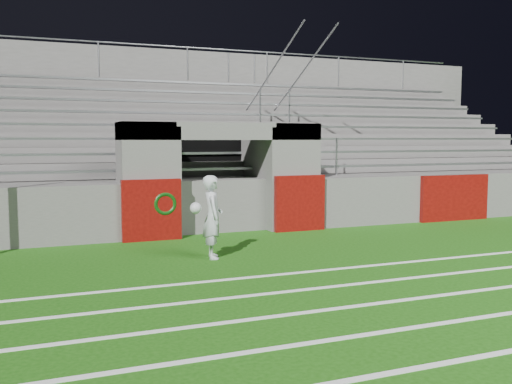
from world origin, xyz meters
name	(u,v)px	position (x,y,z in m)	size (l,w,h in m)	color
ground	(283,260)	(0.00, 0.00, 0.00)	(90.00, 90.00, 0.00)	#184C0C
field_markings	(486,356)	(0.00, -5.00, 0.01)	(28.00, 8.09, 0.01)	white
stadium_structure	(176,163)	(0.00, 7.97, 1.49)	(26.00, 8.48, 5.42)	#595754
goalkeeper_with_ball	(212,217)	(-1.13, 0.68, 0.78)	(0.71, 0.62, 1.56)	silver
hose_coil	(165,203)	(-1.51, 2.92, 0.82)	(0.52, 0.14, 0.52)	#0C401B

